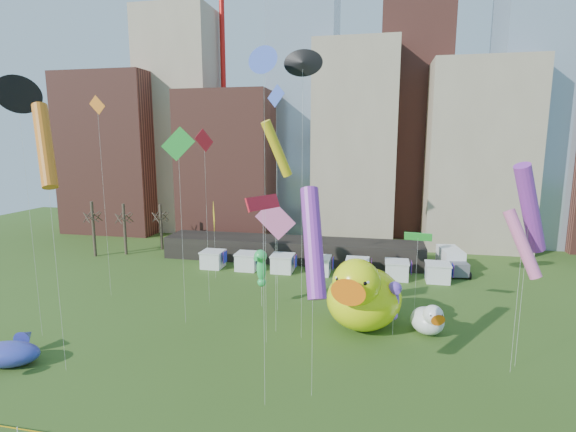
% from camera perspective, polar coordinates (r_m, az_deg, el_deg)
% --- Properties ---
extents(skyline, '(101.00, 23.00, 68.00)m').
position_cam_1_polar(skyline, '(80.56, 7.69, 12.56)').
color(skyline, brown).
rests_on(skyline, ground).
extents(pavilion, '(38.00, 6.00, 3.20)m').
position_cam_1_polar(pavilion, '(64.39, 0.45, -4.45)').
color(pavilion, black).
rests_on(pavilion, ground).
extents(vendor_tents, '(33.24, 2.80, 2.40)m').
position_cam_1_polar(vendor_tents, '(58.01, 4.16, -6.59)').
color(vendor_tents, white).
rests_on(vendor_tents, ground).
extents(bare_trees, '(8.44, 6.44, 8.50)m').
position_cam_1_polar(bare_trees, '(72.31, -20.58, -1.54)').
color(bare_trees, '#382B21').
rests_on(bare_trees, ground).
extents(big_duck, '(8.71, 10.25, 7.29)m').
position_cam_1_polar(big_duck, '(41.53, 9.78, -10.22)').
color(big_duck, '#E4F70C').
rests_on(big_duck, ground).
extents(small_duck, '(3.88, 4.41, 3.10)m').
position_cam_1_polar(small_duck, '(42.59, 18.01, -12.83)').
color(small_duck, white).
rests_on(small_duck, ground).
extents(seahorse_green, '(1.65, 1.90, 6.27)m').
position_cam_1_polar(seahorse_green, '(45.97, -3.56, -6.46)').
color(seahorse_green, silver).
rests_on(seahorse_green, ground).
extents(seahorse_purple, '(1.42, 1.67, 5.12)m').
position_cam_1_polar(seahorse_purple, '(40.73, 13.81, -10.37)').
color(seahorse_purple, silver).
rests_on(seahorse_purple, ground).
extents(whale_inflatable, '(5.46, 6.41, 2.20)m').
position_cam_1_polar(whale_inflatable, '(42.11, -32.87, -14.86)').
color(whale_inflatable, '#3F389B').
rests_on(whale_inflatable, ground).
extents(box_truck, '(3.53, 7.32, 2.99)m').
position_cam_1_polar(box_truck, '(63.11, 20.72, -5.46)').
color(box_truck, white).
rests_on(box_truck, ground).
extents(kite_0, '(1.17, 2.14, 18.78)m').
position_cam_1_polar(kite_0, '(46.14, -10.97, 9.22)').
color(kite_0, silver).
rests_on(kite_0, ground).
extents(kite_1, '(3.69, 0.22, 12.42)m').
position_cam_1_polar(kite_1, '(38.55, -1.68, -0.61)').
color(kite_1, silver).
rests_on(kite_1, ground).
extents(kite_2, '(0.72, 3.13, 22.84)m').
position_cam_1_polar(kite_2, '(43.33, -32.06, 13.39)').
color(kite_2, silver).
rests_on(kite_2, ground).
extents(kite_3, '(2.58, 0.75, 8.91)m').
position_cam_1_polar(kite_3, '(43.05, 16.75, -2.67)').
color(kite_3, silver).
rests_on(kite_3, ground).
extents(kite_4, '(1.60, 3.51, 9.98)m').
position_cam_1_polar(kite_4, '(55.49, -9.74, -0.12)').
color(kite_4, silver).
rests_on(kite_4, ground).
extents(kite_5, '(1.99, 1.28, 24.87)m').
position_cam_1_polar(kite_5, '(36.33, -3.21, 19.74)').
color(kite_5, silver).
rests_on(kite_5, ground).
extents(kite_6, '(3.29, 3.29, 20.25)m').
position_cam_1_polar(kite_6, '(35.36, -29.38, 8.08)').
color(kite_6, silver).
rests_on(kite_6, ground).
extents(kite_7, '(3.81, 3.66, 16.05)m').
position_cam_1_polar(kite_7, '(36.60, 29.26, 0.84)').
color(kite_7, silver).
rests_on(kite_7, ground).
extents(kite_8, '(1.63, 2.68, 14.15)m').
position_cam_1_polar(kite_8, '(26.82, -3.32, 1.58)').
color(kite_8, silver).
rests_on(kite_8, ground).
extents(kite_9, '(3.05, 2.13, 12.66)m').
position_cam_1_polar(kite_9, '(35.83, 28.47, -3.24)').
color(kite_9, silver).
rests_on(kite_9, ground).
extents(kite_10, '(2.17, 0.37, 24.81)m').
position_cam_1_polar(kite_10, '(37.04, 1.95, 19.44)').
color(kite_10, silver).
rests_on(kite_10, ground).
extents(kite_11, '(3.05, 0.70, 18.80)m').
position_cam_1_polar(kite_11, '(41.01, -14.26, 8.83)').
color(kite_11, silver).
rests_on(kite_11, ground).
extents(kite_12, '(3.15, 2.90, 19.57)m').
position_cam_1_polar(kite_12, '(42.98, -1.48, 8.82)').
color(kite_12, silver).
rests_on(kite_12, ground).
extents(kite_13, '(2.35, 1.24, 23.99)m').
position_cam_1_polar(kite_13, '(52.04, -1.58, 14.88)').
color(kite_13, silver).
rests_on(kite_13, ground).
extents(kite_14, '(2.04, 0.27, 22.31)m').
position_cam_1_polar(kite_14, '(51.67, -23.76, 12.28)').
color(kite_14, silver).
rests_on(kite_14, ground).
extents(kite_15, '(2.56, 4.40, 14.56)m').
position_cam_1_polar(kite_15, '(28.37, 3.33, -3.48)').
color(kite_15, silver).
rests_on(kite_15, ground).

